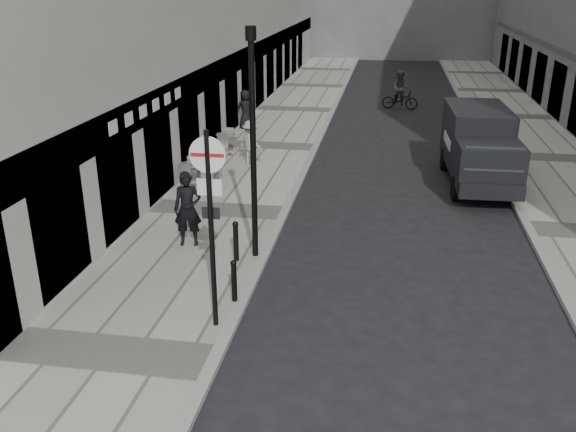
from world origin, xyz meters
name	(u,v)px	position (x,y,z in m)	size (l,w,h in m)	color
sidewalk	(268,146)	(-2.00, 18.00, 0.06)	(4.00, 60.00, 0.12)	#AAA69A
far_sidewalk	(543,158)	(9.00, 18.00, 0.06)	(4.00, 60.00, 0.12)	#AAA69A
walking_man	(188,209)	(-2.05, 7.71, 1.11)	(0.72, 0.47, 1.97)	black
sign_post	(210,206)	(-0.29, 3.97, 2.68)	(0.69, 0.10, 4.00)	black
lamppost	(253,136)	(-0.20, 7.33, 3.21)	(0.25, 0.25, 5.55)	black
bollard_near	(234,282)	(-0.15, 4.98, 0.57)	(0.12, 0.12, 0.90)	black
bollard_far	(236,242)	(-0.60, 6.96, 0.60)	(0.13, 0.13, 0.97)	black
panel_van	(479,143)	(5.99, 14.58, 1.41)	(2.15, 5.40, 2.51)	black
cyclist	(400,94)	(3.49, 27.09, 0.80)	(1.99, 0.96, 2.06)	black
pedestrian_a	(201,161)	(-3.18, 12.62, 0.92)	(0.94, 0.39, 1.60)	slate
pedestrian_b	(251,143)	(-2.07, 15.16, 0.95)	(1.07, 0.61, 1.65)	#A9A49C
pedestrian_c	(245,109)	(-3.60, 20.88, 1.00)	(0.86, 0.56, 1.76)	black
cafe_table_near	(189,173)	(-3.50, 12.23, 0.59)	(0.73, 1.64, 0.93)	silver
cafe_table_mid	(211,173)	(-2.80, 12.36, 0.59)	(0.72, 1.62, 0.93)	#BBBBBE
cafe_table_far	(226,143)	(-3.29, 16.19, 0.62)	(0.77, 1.75, 1.00)	silver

